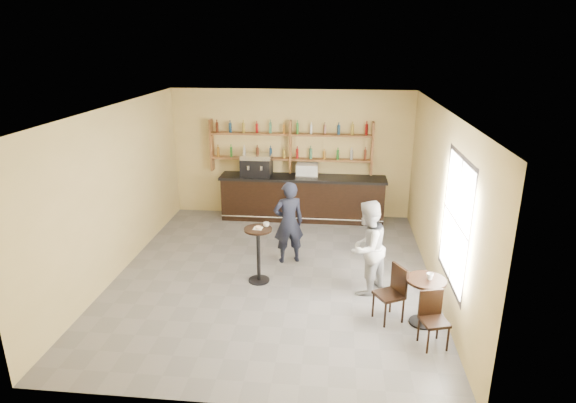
# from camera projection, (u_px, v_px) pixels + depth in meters

# --- Properties ---
(floor) EXTENTS (7.00, 7.00, 0.00)m
(floor) POSITION_uv_depth(u_px,v_px,m) (274.00, 275.00, 9.32)
(floor) COLOR slate
(floor) RESTS_ON ground
(ceiling) EXTENTS (7.00, 7.00, 0.00)m
(ceiling) POSITION_uv_depth(u_px,v_px,m) (272.00, 109.00, 8.29)
(ceiling) COLOR white
(ceiling) RESTS_ON wall_back
(wall_back) EXTENTS (7.00, 0.00, 7.00)m
(wall_back) POSITION_uv_depth(u_px,v_px,m) (291.00, 154.00, 12.10)
(wall_back) COLOR #D3BA78
(wall_back) RESTS_ON floor
(wall_front) EXTENTS (7.00, 0.00, 7.00)m
(wall_front) POSITION_uv_depth(u_px,v_px,m) (232.00, 292.00, 5.51)
(wall_front) COLOR #D3BA78
(wall_front) RESTS_ON floor
(wall_left) EXTENTS (0.00, 7.00, 7.00)m
(wall_left) POSITION_uv_depth(u_px,v_px,m) (116.00, 192.00, 9.10)
(wall_left) COLOR #D3BA78
(wall_left) RESTS_ON floor
(wall_right) EXTENTS (0.00, 7.00, 7.00)m
(wall_right) POSITION_uv_depth(u_px,v_px,m) (440.00, 202.00, 8.52)
(wall_right) COLOR #D3BA78
(wall_right) RESTS_ON floor
(window_pane) EXTENTS (0.00, 2.00, 2.00)m
(window_pane) POSITION_uv_depth(u_px,v_px,m) (456.00, 221.00, 7.35)
(window_pane) COLOR white
(window_pane) RESTS_ON wall_right
(window_frame) EXTENTS (0.04, 1.70, 2.10)m
(window_frame) POSITION_uv_depth(u_px,v_px,m) (456.00, 221.00, 7.36)
(window_frame) COLOR black
(window_frame) RESTS_ON wall_right
(shelf_unit) EXTENTS (4.00, 0.26, 1.40)m
(shelf_unit) POSITION_uv_depth(u_px,v_px,m) (291.00, 147.00, 11.91)
(shelf_unit) COLOR brown
(shelf_unit) RESTS_ON wall_back
(liquor_bottles) EXTENTS (3.68, 0.10, 1.00)m
(liquor_bottles) POSITION_uv_depth(u_px,v_px,m) (291.00, 140.00, 11.86)
(liquor_bottles) COLOR #8C5919
(liquor_bottles) RESTS_ON shelf_unit
(bar_counter) EXTENTS (4.11, 0.80, 1.11)m
(bar_counter) POSITION_uv_depth(u_px,v_px,m) (302.00, 198.00, 12.08)
(bar_counter) COLOR black
(bar_counter) RESTS_ON floor
(espresso_machine) EXTENTS (0.77, 0.51, 0.53)m
(espresso_machine) POSITION_uv_depth(u_px,v_px,m) (256.00, 165.00, 11.93)
(espresso_machine) COLOR black
(espresso_machine) RESTS_ON bar_counter
(pastry_case) EXTENTS (0.55, 0.44, 0.33)m
(pastry_case) POSITION_uv_depth(u_px,v_px,m) (307.00, 170.00, 11.84)
(pastry_case) COLOR silver
(pastry_case) RESTS_ON bar_counter
(pedestal_table) EXTENTS (0.53, 0.53, 1.07)m
(pedestal_table) POSITION_uv_depth(u_px,v_px,m) (259.00, 255.00, 8.94)
(pedestal_table) COLOR black
(pedestal_table) RESTS_ON floor
(napkin) EXTENTS (0.18, 0.18, 0.00)m
(napkin) POSITION_uv_depth(u_px,v_px,m) (258.00, 228.00, 8.77)
(napkin) COLOR white
(napkin) RESTS_ON pedestal_table
(donut) EXTENTS (0.14, 0.14, 0.04)m
(donut) POSITION_uv_depth(u_px,v_px,m) (258.00, 227.00, 8.75)
(donut) COLOR #C58A48
(donut) RESTS_ON napkin
(cup_pedestal) EXTENTS (0.11, 0.11, 0.09)m
(cup_pedestal) POSITION_uv_depth(u_px,v_px,m) (266.00, 225.00, 8.83)
(cup_pedestal) COLOR white
(cup_pedestal) RESTS_ON pedestal_table
(man_main) EXTENTS (0.72, 0.59, 1.70)m
(man_main) POSITION_uv_depth(u_px,v_px,m) (289.00, 222.00, 9.66)
(man_main) COLOR black
(man_main) RESTS_ON floor
(cafe_table) EXTENTS (0.79, 0.79, 0.79)m
(cafe_table) POSITION_uv_depth(u_px,v_px,m) (424.00, 301.00, 7.63)
(cafe_table) COLOR black
(cafe_table) RESTS_ON floor
(cup_cafe) EXTENTS (0.12, 0.12, 0.10)m
(cup_cafe) POSITION_uv_depth(u_px,v_px,m) (430.00, 276.00, 7.48)
(cup_cafe) COLOR white
(cup_cafe) RESTS_ON cafe_table
(chair_west) EXTENTS (0.55, 0.55, 0.93)m
(chair_west) POSITION_uv_depth(u_px,v_px,m) (389.00, 294.00, 7.71)
(chair_west) COLOR black
(chair_west) RESTS_ON floor
(chair_south) EXTENTS (0.46, 0.46, 0.85)m
(chair_south) POSITION_uv_depth(u_px,v_px,m) (434.00, 321.00, 7.05)
(chair_south) COLOR black
(chair_south) RESTS_ON floor
(patron_second) EXTENTS (1.01, 1.06, 1.72)m
(patron_second) POSITION_uv_depth(u_px,v_px,m) (367.00, 248.00, 8.47)
(patron_second) COLOR #A9A9AE
(patron_second) RESTS_ON floor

